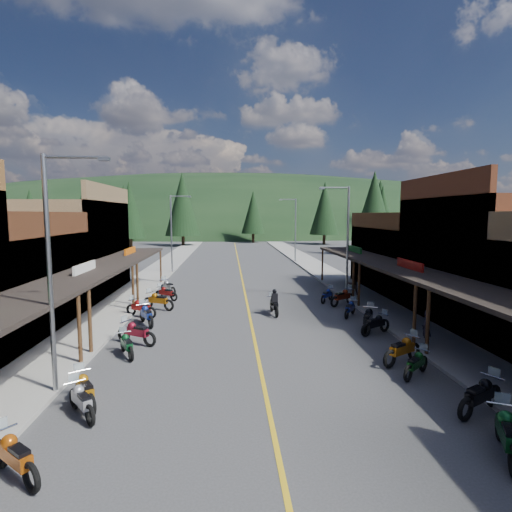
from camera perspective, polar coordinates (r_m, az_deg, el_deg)
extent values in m
plane|color=#38383A|center=(20.36, -0.33, -11.38)|extent=(220.00, 220.00, 0.00)
cube|color=gold|center=(39.88, -2.12, -2.77)|extent=(0.15, 90.00, 0.01)
cube|color=gray|center=(40.55, -14.52, -2.71)|extent=(3.40, 94.00, 0.15)
cube|color=gray|center=(41.06, 10.12, -2.51)|extent=(3.40, 94.00, 0.15)
cylinder|color=#472D19|center=(17.68, -23.91, -9.54)|extent=(0.16, 0.16, 3.00)
cube|color=#3F2111|center=(23.11, -26.65, -2.06)|extent=(0.30, 9.00, 6.20)
cube|color=black|center=(22.60, -23.24, -2.33)|extent=(3.20, 9.00, 0.18)
cylinder|color=#472D19|center=(18.78, -22.65, -8.60)|extent=(0.16, 0.16, 3.00)
cylinder|color=#472D19|center=(26.11, -17.16, -4.38)|extent=(0.16, 0.16, 3.00)
cube|color=silver|center=(22.57, -23.26, -1.83)|extent=(0.12, 3.00, 0.70)
cube|color=brown|center=(33.35, -26.44, 0.93)|extent=(8.00, 10.20, 7.00)
cube|color=brown|center=(32.03, -20.11, 2.09)|extent=(0.30, 10.20, 8.20)
cube|color=black|center=(31.75, -17.53, 0.15)|extent=(3.20, 10.20, 0.18)
cylinder|color=#472D19|center=(27.26, -16.58, -3.93)|extent=(0.16, 0.16, 3.00)
cylinder|color=#472D19|center=(35.99, -13.45, -1.48)|extent=(0.16, 0.16, 3.00)
cube|color=#CC590C|center=(31.73, -17.54, 0.51)|extent=(0.12, 3.00, 0.70)
cylinder|color=#472D19|center=(18.64, 23.34, -8.73)|extent=(0.16, 0.16, 3.00)
cube|color=#562B19|center=(26.13, 31.72, -0.57)|extent=(8.00, 9.00, 7.00)
cube|color=#562B19|center=(24.04, 24.31, 0.74)|extent=(0.30, 9.00, 8.20)
cube|color=black|center=(23.51, 21.08, -1.94)|extent=(3.20, 9.00, 0.18)
cylinder|color=#472D19|center=(19.68, 21.73, -7.90)|extent=(0.16, 0.16, 3.00)
cylinder|color=#472D19|center=(26.76, 14.51, -4.05)|extent=(0.16, 0.16, 3.00)
cube|color=#B2140F|center=(23.48, 21.10, -1.46)|extent=(0.12, 3.00, 0.70)
cube|color=#4C2D16|center=(34.44, 22.33, -0.42)|extent=(8.00, 10.20, 5.00)
cube|color=#4C2D16|center=(32.86, 16.34, 0.55)|extent=(0.30, 10.20, 6.20)
cube|color=black|center=(32.40, 13.93, 0.36)|extent=(3.20, 10.20, 0.18)
cylinder|color=#472D19|center=(27.89, 13.73, -3.63)|extent=(0.16, 0.16, 3.00)
cylinder|color=#472D19|center=(36.47, 9.46, -1.30)|extent=(0.16, 0.16, 3.00)
cube|color=#14591E|center=(32.38, 13.94, 0.72)|extent=(0.12, 3.00, 0.70)
cylinder|color=gray|center=(14.78, -27.39, -2.78)|extent=(0.16, 0.16, 8.00)
cylinder|color=gray|center=(14.38, -24.40, 12.74)|extent=(2.00, 0.10, 0.10)
cube|color=gray|center=(14.09, -20.88, 12.82)|extent=(0.35, 0.18, 0.12)
cylinder|color=gray|center=(41.86, -12.00, 3.02)|extent=(0.16, 0.16, 8.00)
cylinder|color=gray|center=(41.72, -10.74, 8.39)|extent=(2.00, 0.10, 0.10)
cube|color=gray|center=(41.62, -9.50, 8.35)|extent=(0.35, 0.18, 0.12)
cylinder|color=gray|center=(28.70, 12.94, 1.69)|extent=(0.16, 0.16, 8.00)
cylinder|color=gray|center=(28.41, 11.17, 9.56)|extent=(2.00, 0.10, 0.10)
cube|color=gray|center=(28.19, 9.38, 9.52)|extent=(0.35, 0.18, 0.12)
cylinder|color=gray|center=(50.13, 5.66, 3.59)|extent=(0.16, 0.16, 8.00)
cylinder|color=gray|center=(49.96, 4.56, 8.07)|extent=(2.00, 0.10, 0.10)
cube|color=gray|center=(49.84, 3.53, 8.02)|extent=(0.35, 0.18, 0.12)
ellipsoid|color=black|center=(154.52, -3.45, 3.73)|extent=(310.00, 140.00, 60.00)
cylinder|color=black|center=(90.31, -29.35, 2.00)|extent=(0.60, 0.60, 2.00)
cone|color=black|center=(90.17, -29.53, 5.49)|extent=(5.04, 5.04, 9.00)
cylinder|color=black|center=(92.39, -18.19, 2.55)|extent=(0.60, 0.60, 2.00)
cone|color=black|center=(92.26, -18.32, 6.42)|extent=(5.88, 5.88, 10.50)
cylinder|color=black|center=(78.06, -10.36, 2.17)|extent=(0.60, 0.60, 2.00)
cone|color=black|center=(77.92, -10.46, 7.31)|extent=(6.72, 6.72, 12.00)
cylinder|color=black|center=(85.70, -0.41, 2.60)|extent=(0.60, 0.60, 2.00)
cone|color=black|center=(85.55, -0.41, 6.28)|extent=(5.04, 5.04, 9.00)
cylinder|color=black|center=(81.84, 9.69, 2.35)|extent=(0.60, 0.60, 2.00)
cone|color=black|center=(81.69, 9.77, 6.73)|extent=(5.88, 5.88, 10.50)
cylinder|color=black|center=(98.07, 17.17, 2.76)|extent=(0.60, 0.60, 2.00)
cone|color=black|center=(97.96, 17.30, 6.85)|extent=(6.72, 6.72, 12.00)
cylinder|color=black|center=(95.96, 25.60, 2.38)|extent=(0.60, 0.60, 2.00)
cone|color=black|center=(95.83, 25.75, 5.66)|extent=(5.04, 5.04, 9.00)
cylinder|color=black|center=(100.37, -21.78, 2.67)|extent=(0.60, 0.60, 2.00)
cone|color=black|center=(100.25, -21.92, 6.24)|extent=(5.88, 5.88, 10.50)
cylinder|color=black|center=(63.13, -23.11, 0.90)|extent=(0.60, 0.60, 2.00)
cone|color=black|center=(62.93, -23.30, 5.44)|extent=(4.48, 4.48, 8.00)
cylinder|color=black|center=(69.34, 17.44, 1.52)|extent=(0.60, 0.60, 2.00)
cone|color=black|center=(69.15, 17.58, 5.98)|extent=(4.93, 4.93, 8.80)
cylinder|color=black|center=(71.58, -17.46, 1.65)|extent=(0.60, 0.60, 2.00)
cone|color=black|center=(71.40, -17.61, 6.30)|extent=(5.38, 5.38, 9.60)
cylinder|color=black|center=(61.40, 16.33, 1.01)|extent=(0.60, 0.60, 2.00)
cone|color=black|center=(61.20, 16.50, 6.80)|extent=(5.82, 5.82, 10.40)
imported|color=black|center=(19.87, 23.15, -9.41)|extent=(0.49, 0.66, 1.63)
imported|color=brown|center=(30.30, 13.69, -3.92)|extent=(0.85, 0.58, 1.61)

